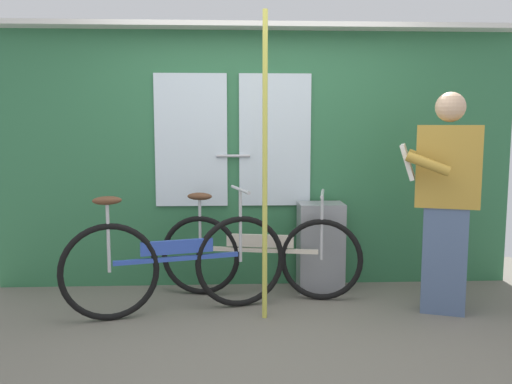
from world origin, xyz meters
name	(u,v)px	position (x,y,z in m)	size (l,w,h in m)	color
ground_plane	(265,336)	(0.00, 0.00, -0.02)	(5.37, 3.91, 0.04)	#666056
train_door_wall	(256,152)	(-0.01, 1.15, 1.14)	(4.37, 0.28, 2.18)	#2D6B42
bicycle_near_door	(259,254)	(0.00, 0.76, 0.35)	(1.60, 0.49, 0.86)	black
bicycle_leaning_behind	(176,264)	(-0.62, 0.41, 0.37)	(1.60, 0.58, 0.91)	black
passenger_reading_newspaper	(445,198)	(1.32, 0.36, 0.84)	(0.61, 0.54, 1.60)	slate
trash_bin_by_wall	(320,247)	(0.52, 0.93, 0.37)	(0.37, 0.28, 0.73)	gray
handrail_pole	(265,169)	(0.01, 0.29, 1.07)	(0.04, 0.04, 2.14)	#C6C14C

